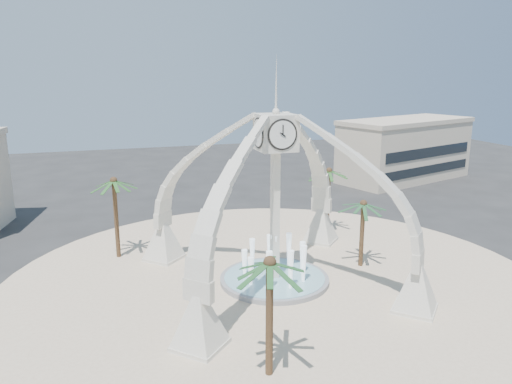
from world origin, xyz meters
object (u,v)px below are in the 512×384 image
object	(u,v)px
clock_tower	(275,197)
palm_east	(363,204)
palm_north	(329,172)
palm_south	(270,264)
fountain	(274,278)
palm_west	(114,182)

from	to	relation	value
clock_tower	palm_east	distance (m)	7.75
palm_north	palm_east	bearing A→B (deg)	-98.12
palm_north	palm_south	distance (m)	23.84
palm_east	palm_south	distance (m)	16.51
fountain	palm_south	size ratio (longest dim) A/B	1.16
palm_east	palm_south	xyz separation A→B (m)	(-11.83, -11.49, 0.95)
fountain	palm_south	bearing A→B (deg)	-111.61
fountain	palm_west	size ratio (longest dim) A/B	1.10
clock_tower	palm_east	xyz separation A→B (m)	(7.58, 0.77, -1.40)
palm_east	palm_south	bearing A→B (deg)	-135.84
clock_tower	fountain	bearing A→B (deg)	90.00
palm_south	fountain	bearing A→B (deg)	68.39
fountain	palm_north	distance (m)	13.97
palm_east	palm_west	xyz separation A→B (m)	(-18.19, 8.03, 1.35)
palm_east	palm_west	bearing A→B (deg)	156.19
clock_tower	palm_south	xyz separation A→B (m)	(-4.24, -10.71, -0.45)
fountain	palm_south	world-z (taller)	palm_south
palm_north	palm_south	world-z (taller)	palm_south
palm_east	palm_north	size ratio (longest dim) A/B	0.86
clock_tower	fountain	size ratio (longest dim) A/B	2.24
clock_tower	palm_west	distance (m)	13.78
palm_east	palm_south	world-z (taller)	palm_south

